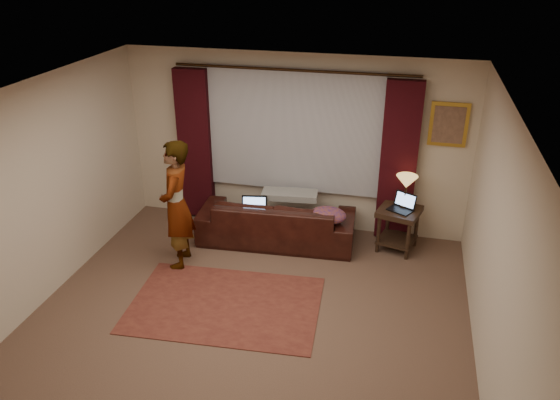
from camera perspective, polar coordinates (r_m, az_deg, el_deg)
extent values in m
cube|color=brown|center=(6.44, -3.46, -12.54)|extent=(5.00, 5.00, 0.01)
cube|color=silver|center=(5.26, -4.21, 10.46)|extent=(5.00, 5.00, 0.02)
cube|color=beige|center=(7.95, 1.51, 5.94)|extent=(5.00, 0.02, 2.60)
cube|color=beige|center=(3.86, -15.37, -19.10)|extent=(5.00, 0.02, 2.60)
cube|color=beige|center=(6.85, -24.22, 0.27)|extent=(0.02, 5.00, 2.60)
cube|color=beige|center=(5.59, 21.59, -4.84)|extent=(0.02, 5.00, 2.60)
cube|color=#A7A7AF|center=(7.83, 1.43, 7.18)|extent=(2.50, 0.05, 1.80)
cube|color=black|center=(8.32, -8.86, 5.66)|extent=(0.50, 0.14, 2.30)
cube|color=black|center=(7.74, 12.27, 3.84)|extent=(0.50, 0.14, 2.30)
cylinder|color=black|center=(7.56, 1.42, 13.42)|extent=(0.04, 0.04, 3.40)
cube|color=gold|center=(7.65, 17.21, 7.55)|extent=(0.50, 0.04, 0.60)
imported|color=black|center=(7.78, -0.35, -1.34)|extent=(2.27, 1.09, 0.90)
cube|color=gray|center=(7.74, 1.04, 2.19)|extent=(0.82, 0.39, 0.09)
ellipsoid|color=brown|center=(7.49, 5.02, -1.66)|extent=(0.57, 0.47, 0.21)
cube|color=brown|center=(6.70, -5.75, -10.79)|extent=(2.34, 1.65, 0.01)
cube|color=black|center=(7.80, 12.19, -2.99)|extent=(0.66, 0.66, 0.63)
imported|color=gray|center=(7.16, -10.77, -0.53)|extent=(0.59, 0.59, 1.74)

